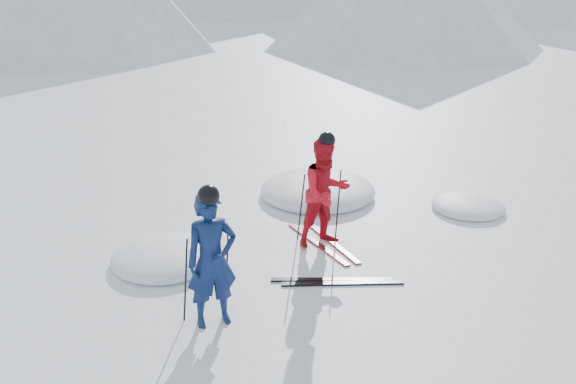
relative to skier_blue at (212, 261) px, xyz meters
name	(u,v)px	position (x,y,z in m)	size (l,w,h in m)	color
ground	(416,253)	(3.38, 0.69, -0.85)	(160.00, 160.00, 0.00)	white
skier_blue	(212,261)	(0.00, 0.00, 0.00)	(0.62, 0.41, 1.71)	#0C1D4D
skier_red	(326,193)	(2.21, 1.52, 0.01)	(0.84, 0.65, 1.72)	red
pole_blue_left	(186,281)	(-0.30, 0.15, -0.28)	(0.02, 0.02, 1.14)	black
pole_blue_right	(227,269)	(0.25, 0.25, -0.28)	(0.02, 0.02, 1.14)	black
pole_red_left	(301,207)	(1.91, 1.77, -0.28)	(0.02, 0.02, 1.15)	black
pole_red_right	(338,204)	(2.51, 1.67, -0.28)	(0.02, 0.02, 1.15)	black
ski_worn_left	(317,244)	(2.09, 1.52, -0.84)	(0.09, 1.70, 0.03)	black
ski_worn_right	(331,241)	(2.33, 1.52, -0.84)	(0.09, 1.70, 0.03)	black
ski_loose_a	(332,280)	(1.80, 0.40, -0.84)	(0.09, 1.70, 0.03)	black
ski_loose_b	(343,283)	(1.90, 0.25, -0.84)	(0.09, 1.70, 0.03)	black
snow_lumps	(307,210)	(2.51, 2.87, -0.85)	(6.92, 3.55, 0.48)	white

